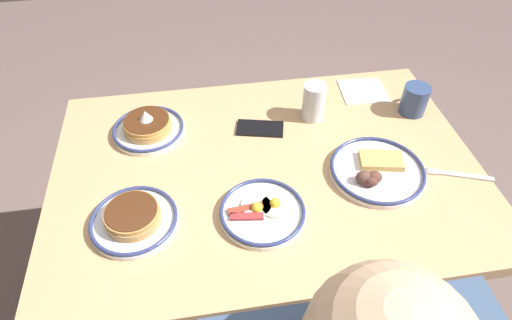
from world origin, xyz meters
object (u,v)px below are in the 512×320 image
object	(u,v)px
coffee_mug	(415,99)
paper_napkin	(363,91)
plate_near_main	(148,127)
plate_far_side	(263,212)
cell_phone	(260,128)
plate_far_companion	(376,170)
fork_near	(459,175)
drinking_glass	(314,103)
plate_center_pancakes	(134,219)

from	to	relation	value
coffee_mug	paper_napkin	world-z (taller)	coffee_mug
plate_near_main	plate_far_side	distance (m)	0.47
plate_near_main	cell_phone	size ratio (longest dim) A/B	1.51
plate_near_main	paper_napkin	xyz separation A→B (m)	(-0.72, -0.10, -0.02)
cell_phone	paper_napkin	world-z (taller)	cell_phone
plate_near_main	plate_far_companion	world-z (taller)	plate_near_main
coffee_mug	fork_near	bearing A→B (deg)	92.35
drinking_glass	cell_phone	world-z (taller)	drinking_glass
plate_near_main	plate_center_pancakes	xyz separation A→B (m)	(0.03, 0.35, -0.00)
plate_far_side	paper_napkin	xyz separation A→B (m)	(-0.43, -0.47, -0.01)
plate_center_pancakes	drinking_glass	size ratio (longest dim) A/B	1.82
drinking_glass	cell_phone	size ratio (longest dim) A/B	0.84
plate_near_main	paper_napkin	size ratio (longest dim) A/B	1.45
fork_near	coffee_mug	bearing A→B (deg)	-87.65
paper_napkin	plate_far_side	bearing A→B (deg)	47.58
plate_near_main	plate_far_side	xyz separation A→B (m)	(-0.29, 0.37, -0.01)
plate_far_side	fork_near	world-z (taller)	plate_far_side
plate_far_side	fork_near	bearing A→B (deg)	-175.07
plate_center_pancakes	coffee_mug	world-z (taller)	coffee_mug
coffee_mug	cell_phone	bearing A→B (deg)	1.33
plate_near_main	cell_phone	xyz separation A→B (m)	(-0.34, 0.04, -0.02)
cell_phone	fork_near	bearing A→B (deg)	164.64
drinking_glass	cell_phone	xyz separation A→B (m)	(0.17, 0.03, -0.05)
drinking_glass	fork_near	distance (m)	0.47
plate_near_main	drinking_glass	world-z (taller)	drinking_glass
drinking_glass	plate_far_side	bearing A→B (deg)	58.52
plate_center_pancakes	drinking_glass	distance (m)	0.64
drinking_glass	fork_near	xyz separation A→B (m)	(-0.34, 0.32, -0.05)
plate_near_main	plate_center_pancakes	size ratio (longest dim) A/B	0.99
coffee_mug	plate_center_pancakes	bearing A→B (deg)	20.20
plate_far_companion	cell_phone	xyz separation A→B (m)	(0.29, -0.24, -0.01)
plate_far_companion	drinking_glass	distance (m)	0.30
plate_center_pancakes	cell_phone	distance (m)	0.48
plate_far_companion	paper_napkin	distance (m)	0.39
paper_napkin	fork_near	world-z (taller)	fork_near
plate_far_side	cell_phone	distance (m)	0.33
plate_far_companion	fork_near	xyz separation A→B (m)	(-0.23, 0.04, -0.01)
coffee_mug	drinking_glass	bearing A→B (deg)	-3.92
paper_napkin	plate_near_main	bearing A→B (deg)	8.12
plate_far_companion	coffee_mug	distance (m)	0.33
plate_far_companion	drinking_glass	bearing A→B (deg)	-67.81
drinking_glass	paper_napkin	world-z (taller)	drinking_glass
plate_far_companion	plate_center_pancakes	bearing A→B (deg)	5.92
plate_center_pancakes	paper_napkin	bearing A→B (deg)	-149.13
coffee_mug	fork_near	world-z (taller)	coffee_mug
fork_near	plate_center_pancakes	bearing A→B (deg)	1.66
plate_far_side	fork_near	xyz separation A→B (m)	(-0.56, -0.05, -0.01)
plate_center_pancakes	paper_napkin	xyz separation A→B (m)	(-0.75, -0.45, -0.02)
plate_center_pancakes	plate_far_companion	world-z (taller)	plate_center_pancakes
cell_phone	paper_napkin	bearing A→B (deg)	-146.26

